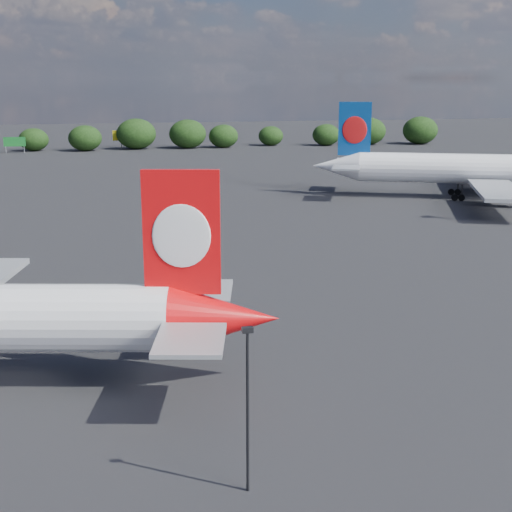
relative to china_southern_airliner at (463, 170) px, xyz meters
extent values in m
plane|color=black|center=(-67.68, -16.82, -5.07)|extent=(500.00, 500.00, 0.00)
cone|color=red|center=(-54.73, -68.70, -0.38)|extent=(8.37, 6.25, 4.70)
cube|color=red|center=(-57.47, -68.08, 5.63)|extent=(5.14, 1.61, 8.45)
ellipsoid|color=white|center=(-57.54, -68.35, 5.46)|extent=(3.89, 1.06, 4.32)
ellipsoid|color=white|center=(-57.41, -67.80, 5.46)|extent=(3.89, 1.06, 4.32)
cube|color=#A2A5AA|center=(-57.71, -73.32, 0.00)|extent=(5.37, 6.43, 0.28)
cube|color=#A2A5AA|center=(-55.41, -63.25, 0.00)|extent=(5.37, 6.43, 0.28)
cylinder|color=white|center=(1.66, -0.67, 0.17)|extent=(38.88, 19.75, 5.24)
cone|color=white|center=(-20.69, 8.35, 0.17)|extent=(9.73, 7.99, 5.24)
cube|color=navy|center=(-17.77, 7.17, 6.87)|extent=(5.54, 2.64, 9.43)
ellipsoid|color=red|center=(-17.89, 6.88, 6.68)|extent=(4.16, 1.84, 4.82)
ellipsoid|color=red|center=(-17.66, 7.46, 6.68)|extent=(4.16, 1.84, 4.82)
cube|color=#A2A5AA|center=(-20.90, 2.22, 0.58)|extent=(6.72, 7.59, 0.31)
cube|color=#A2A5AA|center=(-16.59, 12.91, 0.58)|extent=(6.72, 7.59, 0.31)
cube|color=#A2A5AA|center=(-1.50, -14.08, -1.51)|extent=(14.15, 21.98, 0.58)
cube|color=#A2A5AA|center=(8.69, 11.18, -1.51)|extent=(14.15, 21.98, 0.58)
cylinder|color=#A2A5AA|center=(2.40, -10.01, -2.87)|extent=(5.92, 4.58, 2.83)
cube|color=#A2A5AA|center=(2.40, -10.01, -2.14)|extent=(2.25, 1.15, 1.26)
cylinder|color=#A2A5AA|center=(8.68, 5.54, -2.87)|extent=(5.92, 4.58, 2.83)
cube|color=#A2A5AA|center=(8.68, 5.54, -2.14)|extent=(2.25, 1.15, 1.26)
cylinder|color=black|center=(-1.46, -2.80, -3.50)|extent=(0.38, 0.38, 2.62)
cylinder|color=black|center=(-1.46, -2.80, -4.50)|extent=(1.25, 0.87, 1.15)
cylinder|color=black|center=(-2.53, -2.37, -4.50)|extent=(1.25, 0.87, 1.15)
cylinder|color=black|center=(0.89, 3.03, -3.50)|extent=(0.38, 0.38, 2.62)
cylinder|color=black|center=(0.89, 3.03, -4.50)|extent=(1.25, 0.87, 1.15)
cylinder|color=black|center=(-0.18, 3.46, -4.50)|extent=(1.25, 0.87, 1.15)
cylinder|color=black|center=(-55.98, -82.36, -0.75)|extent=(0.16, 0.16, 8.65)
cube|color=black|center=(-55.98, -82.36, 3.73)|extent=(0.55, 0.30, 0.28)
cube|color=#136322|center=(-85.68, 99.18, -1.87)|extent=(6.00, 0.30, 2.60)
cylinder|color=gray|center=(-88.18, 99.18, -4.07)|extent=(0.20, 0.20, 2.00)
cylinder|color=gray|center=(-83.18, 99.18, -4.07)|extent=(0.20, 0.20, 2.00)
cube|color=yellow|center=(-55.68, 105.18, -1.07)|extent=(5.00, 0.30, 3.00)
cylinder|color=gray|center=(-55.68, 105.18, -3.82)|extent=(0.30, 0.30, 2.50)
ellipsoid|color=black|center=(-80.82, 103.89, -1.78)|extent=(8.57, 7.25, 6.59)
ellipsoid|color=black|center=(-66.14, 100.77, -1.36)|extent=(9.65, 8.17, 7.42)
ellipsoid|color=black|center=(-51.23, 103.33, -0.55)|extent=(11.77, 9.96, 9.05)
ellipsoid|color=black|center=(-35.91, 102.55, -0.75)|extent=(11.23, 9.50, 8.64)
ellipsoid|color=black|center=(-24.98, 102.25, -1.58)|extent=(9.08, 7.68, 6.99)
ellipsoid|color=black|center=(-9.23, 105.81, -2.03)|extent=(7.90, 6.69, 6.08)
ellipsoid|color=black|center=(7.79, 102.08, -1.71)|extent=(8.75, 7.41, 6.73)
ellipsoid|color=black|center=(22.14, 102.46, -0.81)|extent=(11.08, 9.38, 8.52)
ellipsoid|color=black|center=(38.94, 100.48, -0.67)|extent=(11.45, 9.69, 8.81)
camera|label=1|loc=(-62.64, -114.45, 15.65)|focal=50.00mm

